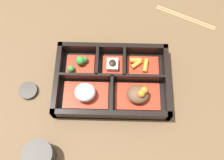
{
  "coord_description": "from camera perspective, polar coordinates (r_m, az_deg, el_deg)",
  "views": [
    {
      "loc": [
        -0.01,
        0.3,
        0.74
      ],
      "look_at": [
        0.0,
        0.0,
        0.03
      ],
      "focal_mm": 42.0,
      "sensor_mm": 36.0,
      "label": 1
    }
  ],
  "objects": [
    {
      "name": "bowl_stew",
      "position": [
        0.76,
        5.76,
        -3.19
      ],
      "size": [
        0.13,
        0.08,
        0.05
      ],
      "color": "#B22D19",
      "rests_on": "bento_base"
    },
    {
      "name": "bento_base",
      "position": [
        0.79,
        -0.0,
        -0.56
      ],
      "size": [
        0.33,
        0.22,
        0.01
      ],
      "color": "black",
      "rests_on": "ground_plane"
    },
    {
      "name": "bowl_rice",
      "position": [
        0.75,
        -5.83,
        -2.88
      ],
      "size": [
        0.13,
        0.08,
        0.05
      ],
      "color": "#B22D19",
      "rests_on": "bento_base"
    },
    {
      "name": "bowl_carrots",
      "position": [
        0.8,
        6.42,
        3.18
      ],
      "size": [
        0.1,
        0.07,
        0.02
      ],
      "color": "#B22D19",
      "rests_on": "bento_base"
    },
    {
      "name": "tea_cup",
      "position": [
        0.73,
        -15.49,
        -15.56
      ],
      "size": [
        0.08,
        0.08,
        0.06
      ],
      "color": "#2D2823",
      "rests_on": "ground_plane"
    },
    {
      "name": "bento_rim",
      "position": [
        0.77,
        -0.02,
        0.17
      ],
      "size": [
        0.33,
        0.22,
        0.05
      ],
      "color": "black",
      "rests_on": "ground_plane"
    },
    {
      "name": "sauce_dish",
      "position": [
        0.82,
        -17.75,
        -2.22
      ],
      "size": [
        0.05,
        0.05,
        0.01
      ],
      "color": "#2D2823",
      "rests_on": "ground_plane"
    },
    {
      "name": "bowl_greens",
      "position": [
        0.8,
        -7.09,
        3.54
      ],
      "size": [
        0.09,
        0.07,
        0.03
      ],
      "color": "#B22D19",
      "rests_on": "bento_base"
    },
    {
      "name": "chopsticks",
      "position": [
        0.94,
        15.75,
        13.03
      ],
      "size": [
        0.2,
        0.1,
        0.01
      ],
      "color": "#A87F51",
      "rests_on": "ground_plane"
    },
    {
      "name": "ground_plane",
      "position": [
        0.79,
        -0.0,
        -0.7
      ],
      "size": [
        3.0,
        3.0,
        0.0
      ],
      "primitive_type": "plane",
      "color": "brown"
    },
    {
      "name": "bowl_tofu",
      "position": [
        0.8,
        -0.27,
        3.26
      ],
      "size": [
        0.06,
        0.07,
        0.03
      ],
      "color": "#B22D19",
      "rests_on": "bento_base"
    }
  ]
}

